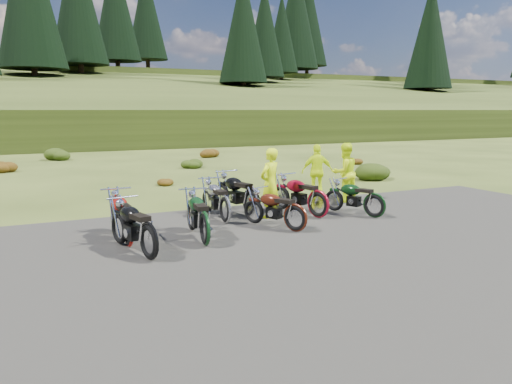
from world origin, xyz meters
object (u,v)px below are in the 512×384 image
motorcycle_0 (150,261)px  person_middle (270,184)px  motorcycle_3 (225,224)px  motorcycle_7 (374,219)px

motorcycle_0 → person_middle: person_middle is taller
motorcycle_0 → motorcycle_3: 3.51m
motorcycle_0 → person_middle: 4.77m
motorcycle_0 → motorcycle_7: 6.65m
motorcycle_3 → person_middle: size_ratio=1.09×
motorcycle_3 → motorcycle_7: 4.12m
motorcycle_7 → person_middle: 3.03m
motorcycle_0 → person_middle: (3.96, 2.48, 0.96)m
motorcycle_3 → motorcycle_0: bearing=133.3°
motorcycle_7 → motorcycle_3: bearing=50.9°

